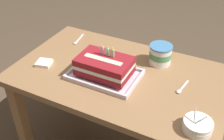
{
  "coord_description": "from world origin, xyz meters",
  "views": [
    {
      "loc": [
        0.5,
        -1.08,
        1.55
      ],
      "look_at": [
        -0.03,
        -0.03,
        0.72
      ],
      "focal_mm": 44.13,
      "sensor_mm": 36.0,
      "label": 1
    }
  ],
  "objects_px": {
    "foil_tray": "(105,75)",
    "ice_cream_tub": "(160,54)",
    "serving_spoon_by_bowls": "(180,90)",
    "bowl_stack": "(198,126)",
    "serving_spoon_near_tray": "(77,41)",
    "birthday_cake": "(104,66)",
    "napkin_pile": "(44,63)"
  },
  "relations": [
    {
      "from": "foil_tray",
      "to": "napkin_pile",
      "type": "relative_size",
      "value": 3.74
    },
    {
      "from": "bowl_stack",
      "to": "ice_cream_tub",
      "type": "relative_size",
      "value": 0.98
    },
    {
      "from": "ice_cream_tub",
      "to": "serving_spoon_by_bowls",
      "type": "distance_m",
      "value": 0.26
    },
    {
      "from": "birthday_cake",
      "to": "serving_spoon_by_bowls",
      "type": "bearing_deg",
      "value": 9.3
    },
    {
      "from": "birthday_cake",
      "to": "napkin_pile",
      "type": "distance_m",
      "value": 0.36
    },
    {
      "from": "foil_tray",
      "to": "bowl_stack",
      "type": "relative_size",
      "value": 2.91
    },
    {
      "from": "foil_tray",
      "to": "serving_spoon_near_tray",
      "type": "xyz_separation_m",
      "value": [
        -0.33,
        0.24,
        -0.0
      ]
    },
    {
      "from": "serving_spoon_by_bowls",
      "to": "serving_spoon_near_tray",
      "type": "bearing_deg",
      "value": 165.82
    },
    {
      "from": "foil_tray",
      "to": "ice_cream_tub",
      "type": "height_order",
      "value": "ice_cream_tub"
    },
    {
      "from": "ice_cream_tub",
      "to": "foil_tray",
      "type": "bearing_deg",
      "value": -130.32
    },
    {
      "from": "birthday_cake",
      "to": "ice_cream_tub",
      "type": "relative_size",
      "value": 2.16
    },
    {
      "from": "foil_tray",
      "to": "napkin_pile",
      "type": "xyz_separation_m",
      "value": [
        -0.35,
        -0.05,
        0.0
      ]
    },
    {
      "from": "serving_spoon_by_bowls",
      "to": "napkin_pile",
      "type": "xyz_separation_m",
      "value": [
        -0.74,
        -0.12,
        0.0
      ]
    },
    {
      "from": "bowl_stack",
      "to": "ice_cream_tub",
      "type": "bearing_deg",
      "value": 126.34
    },
    {
      "from": "birthday_cake",
      "to": "foil_tray",
      "type": "bearing_deg",
      "value": -90.0
    },
    {
      "from": "ice_cream_tub",
      "to": "serving_spoon_near_tray",
      "type": "relative_size",
      "value": 0.86
    },
    {
      "from": "serving_spoon_near_tray",
      "to": "napkin_pile",
      "type": "bearing_deg",
      "value": -94.62
    },
    {
      "from": "foil_tray",
      "to": "birthday_cake",
      "type": "xyz_separation_m",
      "value": [
        -0.0,
        0.0,
        0.06
      ]
    },
    {
      "from": "ice_cream_tub",
      "to": "serving_spoon_by_bowls",
      "type": "height_order",
      "value": "ice_cream_tub"
    },
    {
      "from": "serving_spoon_by_bowls",
      "to": "ice_cream_tub",
      "type": "bearing_deg",
      "value": 132.11
    },
    {
      "from": "foil_tray",
      "to": "serving_spoon_by_bowls",
      "type": "height_order",
      "value": "foil_tray"
    },
    {
      "from": "foil_tray",
      "to": "bowl_stack",
      "type": "xyz_separation_m",
      "value": [
        0.52,
        -0.16,
        0.02
      ]
    },
    {
      "from": "ice_cream_tub",
      "to": "serving_spoon_near_tray",
      "type": "height_order",
      "value": "ice_cream_tub"
    },
    {
      "from": "birthday_cake",
      "to": "napkin_pile",
      "type": "height_order",
      "value": "birthday_cake"
    },
    {
      "from": "foil_tray",
      "to": "napkin_pile",
      "type": "distance_m",
      "value": 0.36
    },
    {
      "from": "serving_spoon_near_tray",
      "to": "birthday_cake",
      "type": "bearing_deg",
      "value": -36.53
    },
    {
      "from": "ice_cream_tub",
      "to": "serving_spoon_by_bowls",
      "type": "xyz_separation_m",
      "value": [
        0.17,
        -0.19,
        -0.05
      ]
    },
    {
      "from": "foil_tray",
      "to": "serving_spoon_by_bowls",
      "type": "xyz_separation_m",
      "value": [
        0.39,
        0.06,
        -0.0
      ]
    },
    {
      "from": "serving_spoon_near_tray",
      "to": "serving_spoon_by_bowls",
      "type": "height_order",
      "value": "same"
    },
    {
      "from": "foil_tray",
      "to": "ice_cream_tub",
      "type": "xyz_separation_m",
      "value": [
        0.22,
        0.25,
        0.05
      ]
    },
    {
      "from": "foil_tray",
      "to": "ice_cream_tub",
      "type": "bearing_deg",
      "value": 49.68
    },
    {
      "from": "bowl_stack",
      "to": "ice_cream_tub",
      "type": "xyz_separation_m",
      "value": [
        -0.3,
        0.41,
        0.03
      ]
    }
  ]
}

